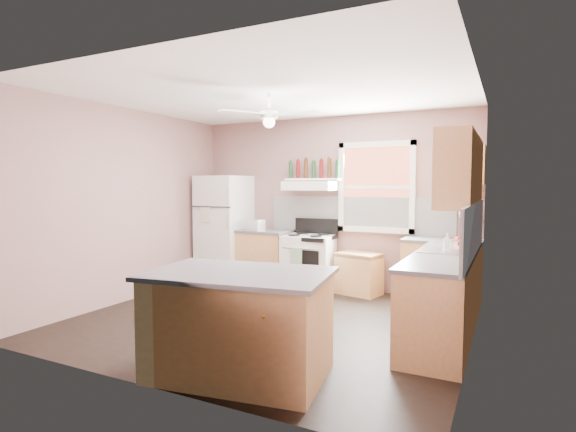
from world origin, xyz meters
The scene contains 32 objects.
floor centered at (0.00, 0.00, 0.00)m, with size 4.50×4.50×0.00m, color black.
ceiling centered at (0.00, 0.00, 2.70)m, with size 4.50×4.50×0.00m, color white.
wall_back centered at (0.00, 2.02, 1.35)m, with size 4.50×0.05×2.70m, color #84615D.
wall_right centered at (2.27, 0.00, 1.35)m, with size 0.05×4.00×2.70m, color #84615D.
wall_left centered at (-2.27, 0.00, 1.35)m, with size 0.05×4.00×2.70m, color #84615D.
backsplash_back centered at (0.45, 1.99, 1.18)m, with size 2.90×0.03×0.55m, color white.
backsplash_right centered at (2.23, 0.30, 1.18)m, with size 0.03×2.60×0.55m, color white.
window_view centered at (0.75, 1.98, 1.60)m, with size 1.00×0.02×1.20m, color brown.
window_frame centered at (0.75, 1.96, 1.60)m, with size 1.16×0.07×1.36m, color white.
refrigerator centered at (-1.78, 1.66, 0.89)m, with size 0.76×0.74×1.79m, color white.
base_cabinet_left centered at (-1.06, 1.70, 0.43)m, with size 0.90×0.60×0.86m, color #AE7C48.
counter_left centered at (-1.06, 1.70, 0.88)m, with size 0.92×0.62×0.04m, color #4C4D4F.
toaster centered at (-1.11, 1.57, 0.99)m, with size 0.28×0.16×0.18m, color silver.
stove centered at (-0.20, 1.63, 0.43)m, with size 0.73×0.64×0.86m, color white.
range_hood centered at (-0.23, 1.75, 1.62)m, with size 0.78×0.50×0.14m, color white.
bottle_shelf centered at (-0.23, 1.87, 1.72)m, with size 0.90×0.26×0.03m, color white.
cart centered at (0.57, 1.75, 0.31)m, with size 0.62×0.41×0.62m, color #AE7C48.
base_cabinet_corner centered at (1.75, 1.70, 0.43)m, with size 1.00×0.60×0.86m, color #AE7C48.
base_cabinet_right centered at (1.95, 0.30, 0.43)m, with size 0.60×2.20×0.86m, color #AE7C48.
counter_corner centered at (1.75, 1.70, 0.88)m, with size 1.02×0.62×0.04m, color #4C4D4F.
counter_right centered at (1.94, 0.30, 0.88)m, with size 0.62×2.22×0.04m, color #4C4D4F.
sink centered at (1.94, 0.50, 0.90)m, with size 0.55×0.45×0.03m, color silver.
faucet centered at (2.10, 0.50, 0.97)m, with size 0.03×0.03×0.14m, color silver.
upper_cabinet_right centered at (2.08, 0.50, 1.78)m, with size 0.33×1.80×0.76m, color #AE7C48.
upper_cabinet_corner centered at (1.95, 1.83, 1.90)m, with size 0.60×0.33×0.52m, color #AE7C48.
paper_towel centered at (2.07, 1.86, 1.25)m, with size 0.12×0.12×0.26m, color white.
island centered at (0.51, -1.47, 0.43)m, with size 1.44×0.91×0.86m, color #AE7C48.
island_top centered at (0.51, -1.47, 0.88)m, with size 1.53×1.00×0.04m, color #4C4D4F.
ceiling_fan_hub centered at (0.00, 0.00, 2.45)m, with size 0.20×0.20×0.08m, color white.
soap_bottle centered at (1.96, 0.44, 1.01)m, with size 0.08×0.08×0.21m, color silver.
red_caddy centered at (2.06, 1.19, 0.95)m, with size 0.18×0.12×0.10m, color #AC1B0E.
wine_bottles centered at (-0.23, 1.87, 1.88)m, with size 0.86×0.06×0.31m.
Camera 1 is at (2.56, -4.66, 1.64)m, focal length 28.00 mm.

